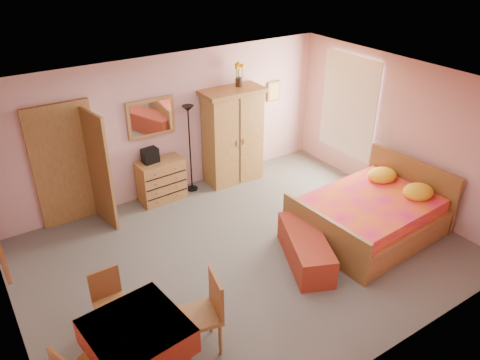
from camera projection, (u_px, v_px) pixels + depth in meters
floor at (245, 254)px, 7.27m from camera, size 6.50×6.50×0.00m
ceiling at (246, 93)px, 6.03m from camera, size 6.50×6.50×0.00m
wall_back at (169, 126)px, 8.49m from camera, size 6.50×0.10×2.60m
wall_front at (381, 278)px, 4.82m from camera, size 6.50×0.10×2.60m
wall_right at (399, 132)px, 8.23m from camera, size 0.10×5.00×2.60m
doorway at (66, 166)px, 7.68m from camera, size 1.06×0.12×2.15m
window at (349, 106)px, 9.02m from camera, size 0.08×1.40×1.95m
picture_left at (2, 258)px, 4.47m from camera, size 0.04×0.32×0.42m
picture_back at (274, 91)px, 9.48m from camera, size 0.30×0.04×0.40m
chest_of_drawers at (162, 180)px, 8.56m from camera, size 0.85×0.45×0.79m
wall_mirror at (151, 118)px, 8.17m from camera, size 0.87×0.07×0.69m
stereo at (150, 156)px, 8.28m from camera, size 0.29×0.22×0.26m
floor_lamp at (190, 149)px, 8.68m from camera, size 0.29×0.29×1.70m
wardrobe at (233, 136)px, 9.00m from camera, size 1.20×0.64×1.87m
sunflower_vase at (239, 74)px, 8.61m from camera, size 0.19×0.19×0.45m
bed at (370, 206)px, 7.55m from camera, size 2.34×1.89×1.03m
bench at (305, 248)px, 7.02m from camera, size 1.04×1.49×0.47m
dining_table at (139, 349)px, 5.18m from camera, size 1.10×1.10×0.73m
chair_north at (112, 305)px, 5.71m from camera, size 0.39×0.39×0.85m
chair_east at (200, 315)px, 5.44m from camera, size 0.55×0.55×1.02m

